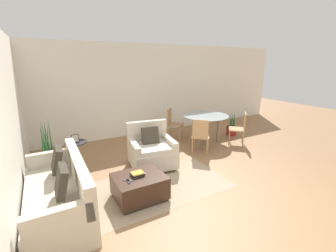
# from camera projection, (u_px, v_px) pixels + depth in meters

# --- Properties ---
(ground_plane) EXTENTS (20.00, 20.00, 0.00)m
(ground_plane) POSITION_uv_depth(u_px,v_px,m) (207.00, 195.00, 3.89)
(ground_plane) COLOR #936B47
(wall_back) EXTENTS (12.00, 0.06, 2.75)m
(wall_back) POSITION_uv_depth(u_px,v_px,m) (128.00, 91.00, 6.73)
(wall_back) COLOR white
(wall_back) RESTS_ON ground_plane
(wall_left) EXTENTS (0.06, 12.00, 2.75)m
(wall_left) POSITION_uv_depth(u_px,v_px,m) (9.00, 118.00, 3.47)
(wall_left) COLOR white
(wall_left) RESTS_ON ground_plane
(area_rug) EXTENTS (2.77, 1.46, 0.01)m
(area_rug) POSITION_uv_depth(u_px,v_px,m) (154.00, 187.00, 4.12)
(area_rug) COLOR gray
(area_rug) RESTS_ON ground_plane
(couch) EXTENTS (0.82, 1.98, 0.89)m
(couch) POSITION_uv_depth(u_px,v_px,m) (60.00, 195.00, 3.36)
(couch) COLOR beige
(couch) RESTS_ON ground_plane
(armchair) EXTENTS (1.02, 1.00, 0.94)m
(armchair) POSITION_uv_depth(u_px,v_px,m) (151.00, 151.00, 4.88)
(armchair) COLOR beige
(armchair) RESTS_ON ground_plane
(ottoman) EXTENTS (0.82, 0.68, 0.41)m
(ottoman) POSITION_uv_depth(u_px,v_px,m) (139.00, 186.00, 3.74)
(ottoman) COLOR #382319
(ottoman) RESTS_ON ground_plane
(book_stack) EXTENTS (0.24, 0.18, 0.06)m
(book_stack) POSITION_uv_depth(u_px,v_px,m) (138.00, 174.00, 3.69)
(book_stack) COLOR beige
(book_stack) RESTS_ON ottoman
(tv_remote_primary) EXTENTS (0.15, 0.14, 0.01)m
(tv_remote_primary) POSITION_uv_depth(u_px,v_px,m) (128.00, 180.00, 3.54)
(tv_remote_primary) COLOR #333338
(tv_remote_primary) RESTS_ON ottoman
(tv_remote_secondary) EXTENTS (0.06, 0.17, 0.01)m
(tv_remote_secondary) POSITION_uv_depth(u_px,v_px,m) (128.00, 181.00, 3.51)
(tv_remote_secondary) COLOR black
(tv_remote_secondary) RESTS_ON ottoman
(potted_plant) EXTENTS (0.43, 0.43, 1.17)m
(potted_plant) POSITION_uv_depth(u_px,v_px,m) (49.00, 161.00, 4.62)
(potted_plant) COLOR brown
(potted_plant) RESTS_ON ground_plane
(side_table) EXTENTS (0.45, 0.45, 0.58)m
(side_table) POSITION_uv_depth(u_px,v_px,m) (77.00, 150.00, 4.78)
(side_table) COLOR black
(side_table) RESTS_ON ground_plane
(picture_frame) EXTENTS (0.15, 0.07, 0.17)m
(picture_frame) POSITION_uv_depth(u_px,v_px,m) (75.00, 138.00, 4.71)
(picture_frame) COLOR black
(picture_frame) RESTS_ON side_table
(dining_table) EXTENTS (1.28, 1.28, 0.77)m
(dining_table) POSITION_uv_depth(u_px,v_px,m) (205.00, 118.00, 6.33)
(dining_table) COLOR #99A8AD
(dining_table) RESTS_ON ground_plane
(dining_chair_near_left) EXTENTS (0.59, 0.59, 0.90)m
(dining_chair_near_left) POSITION_uv_depth(u_px,v_px,m) (201.00, 134.00, 5.49)
(dining_chair_near_left) COLOR tan
(dining_chair_near_left) RESTS_ON ground_plane
(dining_chair_near_right) EXTENTS (0.59, 0.59, 0.90)m
(dining_chair_near_right) POSITION_uv_depth(u_px,v_px,m) (240.00, 126.00, 6.13)
(dining_chair_near_right) COLOR tan
(dining_chair_near_right) RESTS_ON ground_plane
(dining_chair_far_left) EXTENTS (0.59, 0.59, 0.90)m
(dining_chair_far_left) POSITION_uv_depth(u_px,v_px,m) (173.00, 122.00, 6.63)
(dining_chair_far_left) COLOR tan
(dining_chair_far_left) RESTS_ON ground_plane
(potted_plant_small) EXTENTS (0.30, 0.30, 0.71)m
(potted_plant_small) POSITION_uv_depth(u_px,v_px,m) (231.00, 129.00, 7.05)
(potted_plant_small) COLOR maroon
(potted_plant_small) RESTS_ON ground_plane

